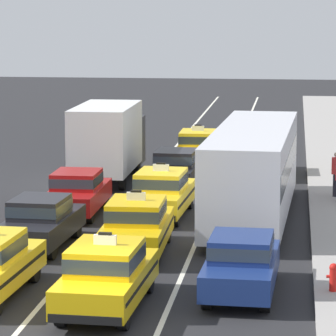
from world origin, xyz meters
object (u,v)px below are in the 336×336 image
at_px(taxi_center_second, 137,225).
at_px(sedan_center_fourth, 176,168).
at_px(taxi_center_nearest, 106,275).
at_px(sedan_left_second, 41,221).
at_px(bus_right_second, 253,168).
at_px(taxi_right_third, 259,155).
at_px(box_truck_left_fourth, 109,139).
at_px(fire_hydrant, 333,276).
at_px(taxi_center_third, 162,192).
at_px(taxi_center_fifth, 198,147).
at_px(pedestrian_far_corner, 336,174).
at_px(sedan_right_nearest, 241,263).
at_px(sedan_left_third, 77,191).

xyz_separation_m(taxi_center_second, sedan_center_fourth, (-0.11, 11.01, -0.03)).
relative_size(taxi_center_nearest, sedan_center_fourth, 1.06).
relative_size(sedan_left_second, bus_right_second, 0.39).
height_order(sedan_left_second, taxi_right_third, taxi_right_third).
height_order(sedan_left_second, box_truck_left_fourth, box_truck_left_fourth).
distance_m(bus_right_second, taxi_right_third, 9.44).
bearing_deg(sedan_left_second, fire_hydrant, -25.95).
bearing_deg(bus_right_second, taxi_center_third, 179.64).
bearing_deg(taxi_center_fifth, sedan_center_fourth, -93.31).
bearing_deg(fire_hydrant, taxi_center_third, 121.52).
xyz_separation_m(pedestrian_far_corner, fire_hydrant, (-0.55, -13.13, -0.47)).
height_order(taxi_center_nearest, sedan_right_nearest, taxi_center_nearest).
bearing_deg(sedan_left_third, sedan_left_second, -90.78).
relative_size(taxi_center_fifth, pedestrian_far_corner, 2.67).
bearing_deg(pedestrian_far_corner, sedan_center_fourth, 164.64).
relative_size(sedan_left_second, pedestrian_far_corner, 2.55).
distance_m(taxi_center_nearest, bus_right_second, 11.49).
xyz_separation_m(taxi_right_third, pedestrian_far_corner, (3.16, -5.49, 0.14)).
xyz_separation_m(taxi_center_nearest, taxi_center_second, (-0.14, 5.66, 0.00)).
bearing_deg(taxi_center_nearest, taxi_right_third, 81.74).
distance_m(taxi_center_second, taxi_right_third, 15.08).
bearing_deg(pedestrian_far_corner, taxi_center_fifth, 128.63).
relative_size(sedan_left_second, sedan_left_third, 1.01).
bearing_deg(taxi_center_nearest, taxi_center_fifth, 89.77).
height_order(sedan_left_second, taxi_center_nearest, taxi_center_nearest).
distance_m(sedan_left_third, fire_hydrant, 12.70).
bearing_deg(taxi_center_nearest, box_truck_left_fourth, 100.27).
relative_size(sedan_center_fourth, taxi_right_third, 0.95).
bearing_deg(sedan_left_second, taxi_center_second, -7.51).
height_order(box_truck_left_fourth, sedan_center_fourth, box_truck_left_fourth).
bearing_deg(taxi_center_nearest, sedan_right_nearest, 27.90).
bearing_deg(sedan_left_third, pedestrian_far_corner, 22.79).
xyz_separation_m(sedan_right_nearest, bus_right_second, (-0.11, 9.32, 0.97)).
bearing_deg(taxi_center_fifth, bus_right_second, -75.22).
bearing_deg(taxi_right_third, fire_hydrant, -82.03).
height_order(taxi_center_third, taxi_center_fifth, same).
bearing_deg(box_truck_left_fourth, fire_hydrant, -61.72).
distance_m(sedan_left_second, sedan_right_nearest, 7.76).
xyz_separation_m(sedan_left_second, taxi_center_nearest, (3.20, -6.06, 0.03)).
bearing_deg(bus_right_second, taxi_center_second, -121.21).
xyz_separation_m(sedan_left_second, taxi_right_third, (6.17, 14.35, 0.03)).
distance_m(taxi_center_second, fire_hydrant, 6.91).
xyz_separation_m(box_truck_left_fourth, fire_hydrant, (8.89, -16.53, -1.23)).
distance_m(sedan_left_third, bus_right_second, 6.32).
distance_m(taxi_center_second, sedan_right_nearest, 5.19).
bearing_deg(box_truck_left_fourth, taxi_center_fifth, 50.58).
distance_m(taxi_center_nearest, taxi_right_third, 20.63).
xyz_separation_m(sedan_right_nearest, fire_hydrant, (2.36, 0.09, -0.30)).
distance_m(taxi_center_fifth, taxi_right_third, 3.53).
bearing_deg(taxi_right_third, bus_right_second, -89.11).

